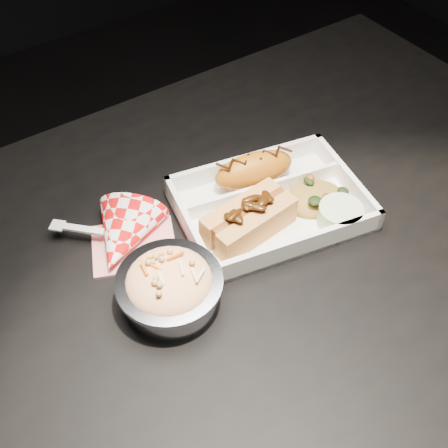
{
  "coord_description": "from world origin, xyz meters",
  "views": [
    {
      "loc": [
        -0.27,
        -0.37,
        1.33
      ],
      "look_at": [
        -0.01,
        0.02,
        0.81
      ],
      "focal_mm": 45.0,
      "sensor_mm": 36.0,
      "label": 1
    }
  ],
  "objects_px": {
    "napkin_fork": "(123,237)",
    "dining_table": "(236,301)",
    "foil_coleslaw_cup": "(170,286)",
    "hotdog": "(249,218)",
    "fried_pastry": "(254,170)",
    "food_tray": "(270,207)"
  },
  "relations": [
    {
      "from": "napkin_fork",
      "to": "dining_table",
      "type": "bearing_deg",
      "value": 0.02
    },
    {
      "from": "foil_coleslaw_cup",
      "to": "napkin_fork",
      "type": "distance_m",
      "value": 0.12
    },
    {
      "from": "hotdog",
      "to": "foil_coleslaw_cup",
      "type": "distance_m",
      "value": 0.15
    },
    {
      "from": "dining_table",
      "to": "napkin_fork",
      "type": "relative_size",
      "value": 7.76
    },
    {
      "from": "dining_table",
      "to": "hotdog",
      "type": "xyz_separation_m",
      "value": [
        0.04,
        0.03,
        0.12
      ]
    },
    {
      "from": "dining_table",
      "to": "hotdog",
      "type": "bearing_deg",
      "value": 37.05
    },
    {
      "from": "fried_pastry",
      "to": "hotdog",
      "type": "xyz_separation_m",
      "value": [
        -0.06,
        -0.07,
        -0.0
      ]
    },
    {
      "from": "food_tray",
      "to": "foil_coleslaw_cup",
      "type": "distance_m",
      "value": 0.2
    },
    {
      "from": "food_tray",
      "to": "napkin_fork",
      "type": "xyz_separation_m",
      "value": [
        -0.2,
        0.06,
        0.01
      ]
    },
    {
      "from": "dining_table",
      "to": "foil_coleslaw_cup",
      "type": "distance_m",
      "value": 0.16
    },
    {
      "from": "dining_table",
      "to": "fried_pastry",
      "type": "distance_m",
      "value": 0.19
    },
    {
      "from": "dining_table",
      "to": "foil_coleslaw_cup",
      "type": "relative_size",
      "value": 9.32
    },
    {
      "from": "foil_coleslaw_cup",
      "to": "napkin_fork",
      "type": "relative_size",
      "value": 0.83
    },
    {
      "from": "fried_pastry",
      "to": "hotdog",
      "type": "relative_size",
      "value": 0.92
    },
    {
      "from": "hotdog",
      "to": "napkin_fork",
      "type": "xyz_separation_m",
      "value": [
        -0.15,
        0.08,
        -0.02
      ]
    },
    {
      "from": "food_tray",
      "to": "fried_pastry",
      "type": "relative_size",
      "value": 2.35
    },
    {
      "from": "foil_coleslaw_cup",
      "to": "dining_table",
      "type": "bearing_deg",
      "value": 3.15
    },
    {
      "from": "foil_coleslaw_cup",
      "to": "napkin_fork",
      "type": "xyz_separation_m",
      "value": [
        -0.01,
        0.11,
        -0.02
      ]
    },
    {
      "from": "dining_table",
      "to": "napkin_fork",
      "type": "distance_m",
      "value": 0.19
    },
    {
      "from": "hotdog",
      "to": "napkin_fork",
      "type": "bearing_deg",
      "value": 146.4
    },
    {
      "from": "dining_table",
      "to": "food_tray",
      "type": "bearing_deg",
      "value": 27.97
    },
    {
      "from": "napkin_fork",
      "to": "fried_pastry",
      "type": "bearing_deg",
      "value": 43.09
    }
  ]
}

